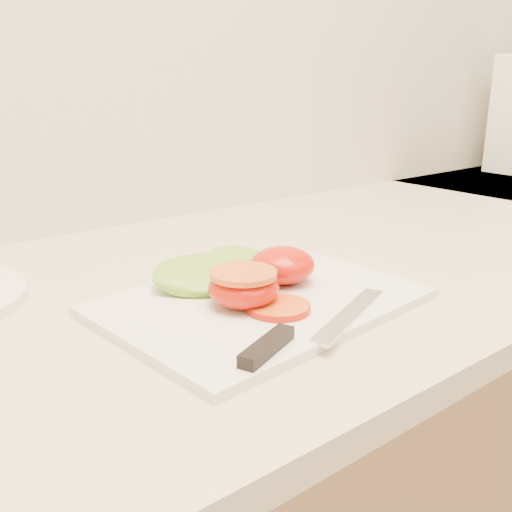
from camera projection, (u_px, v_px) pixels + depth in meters
counter at (447, 430)px, 1.19m from camera, size 3.92×0.65×0.93m
cutting_board at (262, 301)px, 0.63m from camera, size 0.35×0.27×0.01m
tomato_half_dome at (283, 265)px, 0.67m from camera, size 0.08×0.08×0.04m
tomato_half_cut at (244, 286)px, 0.60m from camera, size 0.08×0.08×0.04m
tomato_slice_0 at (278, 307)px, 0.59m from camera, size 0.06×0.06×0.01m
lettuce_leaf_0 at (212, 274)px, 0.66m from camera, size 0.16×0.13×0.03m
lettuce_leaf_1 at (236, 265)px, 0.69m from camera, size 0.15×0.13×0.03m
knife at (302, 333)px, 0.53m from camera, size 0.23×0.08×0.01m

